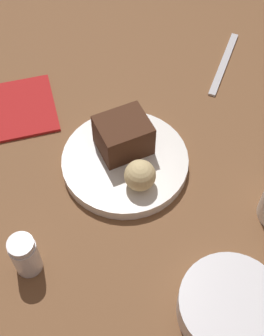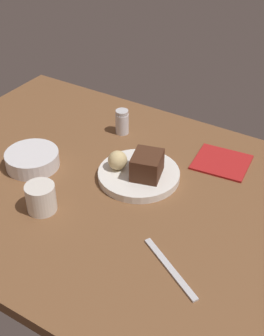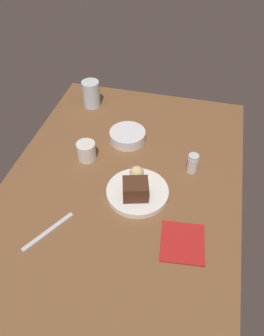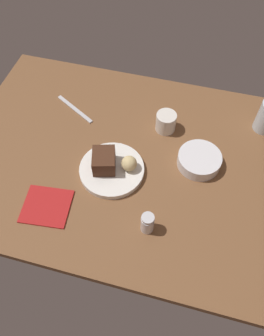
% 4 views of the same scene
% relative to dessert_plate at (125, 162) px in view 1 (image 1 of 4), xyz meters
% --- Properties ---
extents(dining_table, '(1.20, 0.84, 0.03)m').
position_rel_dessert_plate_xyz_m(dining_table, '(-0.04, -0.07, -0.03)').
color(dining_table, brown).
rests_on(dining_table, ground).
extents(dessert_plate, '(0.22, 0.22, 0.02)m').
position_rel_dessert_plate_xyz_m(dessert_plate, '(0.00, 0.00, 0.00)').
color(dessert_plate, white).
rests_on(dessert_plate, dining_table).
extents(chocolate_cake_slice, '(0.09, 0.10, 0.06)m').
position_rel_dessert_plate_xyz_m(chocolate_cake_slice, '(0.02, -0.00, 0.04)').
color(chocolate_cake_slice, '#472819').
rests_on(chocolate_cake_slice, dessert_plate).
extents(bread_roll, '(0.05, 0.05, 0.05)m').
position_rel_dessert_plate_xyz_m(bread_roll, '(-0.06, -0.02, 0.04)').
color(bread_roll, '#DBC184').
rests_on(bread_roll, dessert_plate).
extents(salt_shaker, '(0.04, 0.04, 0.08)m').
position_rel_dessert_plate_xyz_m(salt_shaker, '(-0.16, 0.17, 0.03)').
color(salt_shaker, silver).
rests_on(salt_shaker, dining_table).
extents(side_bowl, '(0.15, 0.15, 0.04)m').
position_rel_dessert_plate_xyz_m(side_bowl, '(-0.27, -0.11, 0.01)').
color(side_bowl, silver).
rests_on(side_bowl, dining_table).
extents(butter_knife, '(0.17, 0.11, 0.01)m').
position_rel_dessert_plate_xyz_m(butter_knife, '(0.22, -0.24, -0.01)').
color(butter_knife, silver).
rests_on(butter_knife, dining_table).
extents(folded_napkin, '(0.16, 0.15, 0.01)m').
position_rel_dessert_plate_xyz_m(folded_napkin, '(0.16, 0.18, -0.01)').
color(folded_napkin, '#B21E1E').
rests_on(folded_napkin, dining_table).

